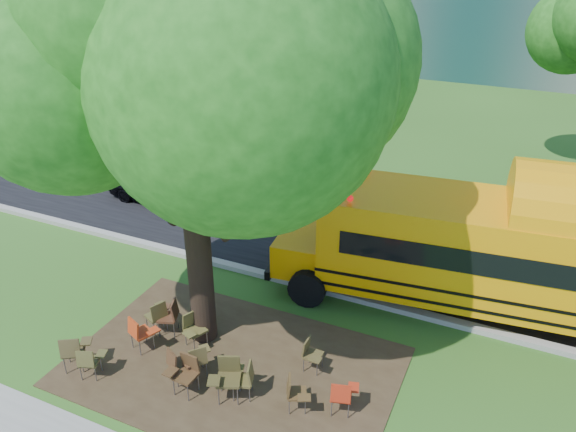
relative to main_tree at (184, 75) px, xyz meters
The scene contains 28 objects.
ground 6.11m from the main_tree, 58.36° to the right, with size 160.00×160.00×0.00m, color #2A5019.
dirt_patch 6.23m from the main_tree, 30.62° to the right, with size 7.00×4.50×0.03m, color #382819.
asphalt_road 9.17m from the main_tree, 89.26° to the left, with size 80.00×8.00×0.04m, color black.
kerb_near 6.68m from the main_tree, 88.21° to the left, with size 80.00×0.25×0.14m, color gray.
kerb_far 12.51m from the main_tree, 89.53° to the left, with size 80.00×0.25×0.14m, color gray.
bg_tree_0 17.59m from the main_tree, 132.82° to the left, with size 5.20×5.20×7.18m.
bg_tree_2 16.71m from the main_tree, 107.21° to the left, with size 4.80×4.80×6.62m.
main_tree is the anchor object (origin of this frame).
school_bus 9.10m from the main_tree, 29.70° to the left, with size 12.06×3.85×2.90m.
chair_0 6.24m from the main_tree, 132.07° to the right, with size 0.61×0.76×0.92m.
chair_1 5.75m from the main_tree, 135.08° to the right, with size 0.72×0.56×0.89m.
chair_2 6.19m from the main_tree, 123.53° to the right, with size 0.55×0.61×0.80m.
chair_3 5.83m from the main_tree, 69.88° to the right, with size 0.61×0.53×0.90m.
chair_4 5.79m from the main_tree, 78.21° to the right, with size 0.70×0.55×0.84m.
chair_5 5.88m from the main_tree, 44.70° to the right, with size 0.66×0.76×0.97m.
chair_6 6.00m from the main_tree, 35.91° to the right, with size 0.64×0.57×0.84m.
chair_7 6.40m from the main_tree, 23.14° to the right, with size 0.64×0.54×0.80m.
chair_8 5.69m from the main_tree, 164.29° to the right, with size 0.55×0.70×0.87m.
chair_9 5.61m from the main_tree, 164.94° to the right, with size 0.69×0.62×0.90m.
chair_10 5.58m from the main_tree, 95.79° to the right, with size 0.56×0.71×0.88m.
chair_11 5.75m from the main_tree, 63.37° to the right, with size 0.56×0.71×0.83m.
chair_12 6.23m from the main_tree, ahead, with size 0.46×0.51×0.79m.
chair_13 6.77m from the main_tree, 13.92° to the right, with size 0.57×0.61×0.84m.
black_car 9.57m from the main_tree, 133.69° to the left, with size 1.50×3.74×1.27m, color black.
bg_car_silver 18.18m from the main_tree, 144.55° to the left, with size 1.38×3.94×1.30m, color #939498.
bg_car_red 11.82m from the main_tree, 127.47° to the left, with size 2.46×5.33×1.48m, color #51140E.
pedestrian_a 20.75m from the main_tree, 145.58° to the left, with size 0.69×0.45×1.90m, color navy.
pedestrian_b 21.40m from the main_tree, 146.29° to the left, with size 0.89×0.69×1.83m, color #8B7153.
Camera 1 is at (6.03, -8.57, 8.48)m, focal length 35.00 mm.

